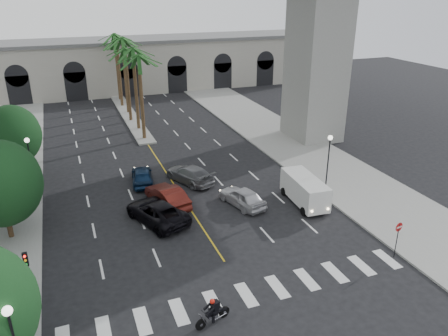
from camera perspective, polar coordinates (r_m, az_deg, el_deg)
ground at (r=27.24m, az=1.61°, el=-14.36°), size 140.00×140.00×0.00m
sidewalk_right at (r=45.21m, az=12.04°, el=0.97°), size 8.00×100.00×0.15m
median at (r=60.89m, az=-12.19°, el=6.61°), size 2.00×24.00×0.20m
pier_building at (r=76.50m, az=-14.61°, el=12.81°), size 71.00×10.50×8.50m
palm_a at (r=49.33m, az=-11.08°, el=13.73°), size 3.20×3.20×10.30m
palm_b at (r=53.22m, az=-11.81°, el=14.61°), size 3.20×3.20×10.60m
palm_c at (r=57.15m, az=-12.79°, el=14.59°), size 3.20×3.20×10.10m
palm_d at (r=61.04m, az=-13.12°, el=15.74°), size 3.20×3.20×10.90m
palm_e at (r=65.00m, az=-13.86°, el=15.66°), size 3.20×3.20×10.40m
palm_f at (r=68.95m, az=-14.11°, el=16.23°), size 3.20×3.20×10.70m
street_tree_mid at (r=32.75m, az=-27.20°, el=-1.84°), size 5.44×5.44×7.21m
street_tree_far at (r=44.11m, az=-25.91°, el=3.87°), size 5.04×5.04×6.68m
lamp_post_left_far at (r=38.50m, az=-23.90°, el=0.61°), size 0.40×0.40×5.35m
lamp_post_right at (r=36.79m, az=13.45°, el=1.02°), size 0.40×0.40×5.35m
traffic_signal_near at (r=22.56m, az=-24.55°, el=-17.77°), size 0.25×0.18×3.65m
traffic_signal_far at (r=25.80m, az=-24.23°, el=-12.19°), size 0.25×0.18×3.65m
motorcycle_rider at (r=23.96m, az=-1.36°, el=-18.26°), size 2.09×0.80×1.55m
car_a at (r=35.14m, az=2.42°, el=-3.77°), size 2.96×4.85×1.54m
car_b at (r=35.37m, az=-7.40°, el=-3.66°), size 2.87×5.33×1.67m
car_c at (r=33.18m, az=-8.77°, el=-5.67°), size 4.60×6.37×1.61m
car_d at (r=39.41m, az=-4.50°, el=-0.78°), size 3.99×5.73×1.54m
car_e at (r=39.65m, az=-10.65°, el=-0.98°), size 2.41×4.69×1.53m
cargo_van at (r=35.79m, az=10.51°, el=-2.80°), size 2.42×5.38×2.24m
pedestrian_b at (r=27.79m, az=-25.81°, el=-13.63°), size 1.01×0.94×1.67m
do_not_enter_sign at (r=30.29m, az=21.79°, el=-7.82°), size 0.62×0.15×2.56m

